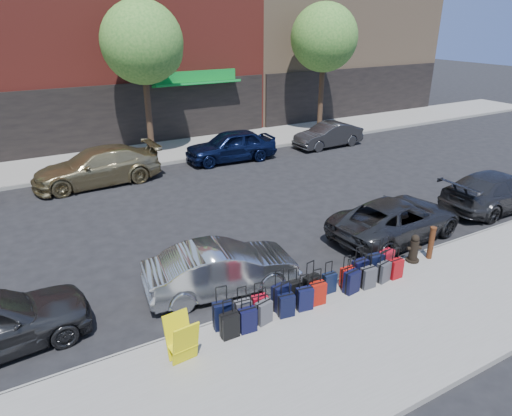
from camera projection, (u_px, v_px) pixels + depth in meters
ground at (227, 230)px, 15.32m from camera, size 120.00×120.00×0.00m
sidewalk_near at (358, 338)px, 10.09m from camera, size 60.00×4.00×0.15m
sidewalk_far at (140, 155)px, 23.29m from camera, size 60.00×4.00×0.15m
curb_near at (305, 293)px, 11.71m from camera, size 60.00×0.08×0.15m
curb_far at (152, 166)px, 21.67m from camera, size 60.00×0.08×0.15m
tree_center at (145, 45)px, 21.11m from camera, size 3.80×3.80×7.27m
tree_right at (326, 39)px, 25.91m from camera, size 3.80×3.80×7.27m
suitcase_front_0 at (223, 315)px, 10.18m from camera, size 0.47×0.30×1.05m
suitcase_front_1 at (243, 311)px, 10.39m from camera, size 0.40×0.25×0.91m
suitcase_front_2 at (260, 306)px, 10.60m from camera, size 0.38×0.24×0.88m
suitcase_front_3 at (281, 297)px, 10.84m from camera, size 0.47×0.30×1.05m
suitcase_front_4 at (293, 292)px, 11.09m from camera, size 0.40×0.25×0.93m
suitcase_front_5 at (311, 287)px, 11.24m from camera, size 0.46×0.30×1.02m
suitcase_front_6 at (329, 283)px, 11.53m from camera, size 0.36×0.20×0.85m
suitcase_front_7 at (347, 277)px, 11.79m from camera, size 0.37×0.21×0.87m
suitcase_front_8 at (360, 271)px, 11.99m from camera, size 0.42×0.24×1.01m
suitcase_front_9 at (376, 265)px, 12.21m from camera, size 0.47×0.30×1.06m
suitcase_front_10 at (386, 262)px, 12.39m from camera, size 0.48×0.33×1.07m
suitcase_back_0 at (230, 325)px, 9.90m from camera, size 0.40×0.23×0.94m
suitcase_back_1 at (248, 320)px, 10.09m from camera, size 0.40×0.26×0.92m
suitcase_back_2 at (264, 312)px, 10.37m from camera, size 0.41×0.28×0.89m
suitcase_back_3 at (286, 305)px, 10.61m from camera, size 0.41×0.27×0.90m
suitcase_back_4 at (305, 299)px, 10.85m from camera, size 0.42×0.28×0.92m
suitcase_back_5 at (317, 293)px, 11.06m from camera, size 0.41×0.27×0.93m
suitcase_back_7 at (352, 282)px, 11.51m from camera, size 0.43×0.28×0.96m
suitcase_back_8 at (368, 277)px, 11.73m from camera, size 0.40×0.24×0.92m
suitcase_back_9 at (383, 272)px, 12.00m from camera, size 0.40×0.27×0.88m
suitcase_back_10 at (396, 269)px, 12.17m from camera, size 0.37×0.21×0.87m
fire_hydrant at (414, 249)px, 12.95m from camera, size 0.43×0.37×0.83m
bollard at (431, 242)px, 13.07m from camera, size 0.18×0.18×0.98m
display_rack at (182, 340)px, 9.18m from camera, size 0.59×0.64×0.98m
car_near_1 at (222, 269)px, 11.72m from camera, size 4.11×1.89×1.31m
car_near_2 at (396, 219)px, 14.60m from camera, size 4.87×2.56×1.31m
car_near_3 at (497, 191)px, 16.83m from camera, size 4.83×2.02×1.39m
car_far_1 at (97, 167)px, 19.29m from camera, size 5.34×2.33×1.53m
car_far_2 at (231, 146)px, 22.41m from camera, size 4.60×2.14×1.52m
car_far_3 at (328, 135)px, 24.87m from camera, size 3.97×1.48×1.30m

